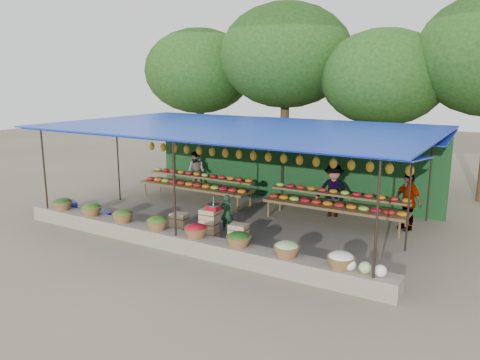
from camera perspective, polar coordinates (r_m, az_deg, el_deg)
The scene contains 16 objects.
ground at distance 13.92m, azimuth -0.28°, elevation -5.01°, with size 60.00×60.00×0.00m, color #645D49.
stone_curb at distance 11.72m, azimuth -7.35°, elevation -7.44°, with size 10.60×0.55×0.40m, color #6E6458.
stall_canopy at distance 13.43m, azimuth -0.14°, elevation 6.04°, with size 10.80×6.60×2.82m.
produce_baskets at distance 11.66m, azimuth -7.78°, elevation -5.67°, with size 8.98×0.58×0.34m.
netting_backdrop at distance 16.33m, azimuth 5.48°, elevation 2.02°, with size 10.60×0.06×2.50m, color #1A4921.
tree_row at distance 18.60m, azimuth 11.19°, elevation 13.78°, with size 16.51×5.50×7.12m.
fruit_table_left at distance 16.20m, azimuth -5.33°, elevation -0.38°, with size 4.21×0.95×0.93m.
fruit_table_right at distance 13.90m, azimuth 11.54°, elevation -2.69°, with size 4.21×0.95×0.93m.
crate_counter at distance 12.47m, azimuth -3.88°, elevation -5.61°, with size 2.38×0.38×0.77m.
weighing_scale at distance 12.22m, azimuth -3.24°, elevation -3.31°, with size 0.34×0.34×0.36m.
vendor_seated at distance 12.89m, azimuth -1.59°, elevation -4.03°, with size 0.38×0.25×1.04m, color #18361F.
customer_left at distance 17.53m, azimuth -5.35°, elevation 1.05°, with size 0.72×0.56×1.49m, color slate.
customer_mid at distance 14.46m, azimuth 11.31°, elevation -1.26°, with size 1.05×0.60×1.62m, color slate.
customer_right at distance 13.75m, azimuth 19.75°, elevation -2.42°, with size 0.96×0.40×1.63m, color slate.
blue_crate_front at distance 14.39m, azimuth -16.21°, elevation -4.31°, with size 0.50×0.36×0.30m, color navy.
blue_crate_back at distance 15.93m, azimuth -20.05°, elevation -2.99°, with size 0.50×0.36×0.30m, color navy.
Camera 1 is at (6.92, -11.36, 4.12)m, focal length 35.00 mm.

